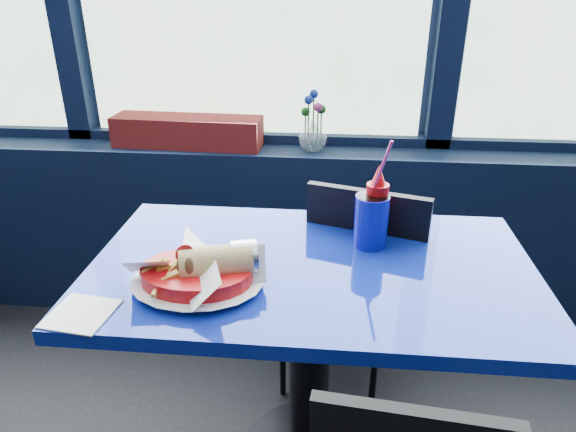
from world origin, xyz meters
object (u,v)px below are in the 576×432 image
Objects in this scene: soda_cup at (371,220)px; near_table at (311,318)px; food_basket at (199,272)px; flower_vase at (313,133)px; ketchup_bottle at (376,209)px; planter_box at (188,131)px; chair_near_back at (351,278)px.

near_table is at bearing -142.12° from soda_cup.
food_basket is at bearing -149.08° from soda_cup.
soda_cup is (0.16, 0.13, 0.26)m from near_table.
flower_vase is 0.76× the size of soda_cup.
food_basket is 1.36× the size of ketchup_bottle.
flower_vase reaches higher than planter_box.
ketchup_bottle is at bearing 58.39° from soda_cup.
chair_near_back is (0.12, 0.33, -0.06)m from near_table.
soda_cup reaches higher than food_basket.
chair_near_back is 0.66m from flower_vase.
food_basket is (0.30, -0.99, -0.07)m from planter_box.
soda_cup is at bearing 117.41° from chair_near_back.
ketchup_bottle is (0.75, -0.71, -0.01)m from planter_box.
planter_box is at bearing 136.44° from ketchup_bottle.
near_table is 0.33m from soda_cup.
near_table is 1.36× the size of chair_near_back.
chair_near_back reaches higher than food_basket.
food_basket is at bearing 65.86° from chair_near_back.
planter_box is at bearing 135.05° from soda_cup.
near_table is 3.69× the size of food_basket.
flower_vase is 0.75m from soda_cup.
planter_box is at bearing -20.83° from chair_near_back.
near_table is 0.37m from ketchup_bottle.
near_table is 4.86× the size of flower_vase.
flower_vase is (-0.04, 0.84, 0.31)m from near_table.
ketchup_bottle is at bearing -40.78° from planter_box.
soda_cup is (-0.01, -0.02, -0.02)m from ketchup_bottle.
soda_cup is (0.04, -0.20, 0.32)m from chair_near_back.
chair_near_back is 2.72× the size of soda_cup.
soda_cup reaches higher than chair_near_back.
ketchup_bottle reaches higher than food_basket.
flower_vase is at bearing 105.74° from soda_cup.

